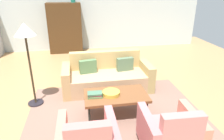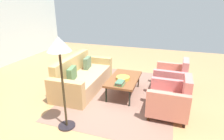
{
  "view_description": "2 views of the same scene",
  "coord_description": "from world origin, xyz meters",
  "px_view_note": "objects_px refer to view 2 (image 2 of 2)",
  "views": [
    {
      "loc": [
        -0.36,
        -3.94,
        2.36
      ],
      "look_at": [
        0.29,
        -0.11,
        0.77
      ],
      "focal_mm": 33.31,
      "sensor_mm": 36.0,
      "label": 1
    },
    {
      "loc": [
        -3.87,
        -1.6,
        2.25
      ],
      "look_at": [
        0.56,
        -0.13,
        0.52
      ],
      "focal_mm": 29.93,
      "sensor_mm": 36.0,
      "label": 2
    }
  ],
  "objects_px": {
    "couch": "(81,78)",
    "floor_lamp": "(60,53)",
    "armchair_left": "(171,100)",
    "armchair_right": "(173,79)",
    "coffee_table": "(124,79)",
    "fruit_bowl": "(123,78)",
    "book_stack": "(120,83)"
  },
  "relations": [
    {
      "from": "armchair_right",
      "to": "floor_lamp",
      "type": "xyz_separation_m",
      "value": [
        -2.22,
        1.85,
        1.1
      ]
    },
    {
      "from": "couch",
      "to": "book_stack",
      "type": "xyz_separation_m",
      "value": [
        -0.4,
        -1.2,
        0.19
      ]
    },
    {
      "from": "couch",
      "to": "armchair_right",
      "type": "relative_size",
      "value": 2.4
    },
    {
      "from": "fruit_bowl",
      "to": "book_stack",
      "type": "distance_m",
      "value": 0.31
    },
    {
      "from": "floor_lamp",
      "to": "fruit_bowl",
      "type": "bearing_deg",
      "value": -24.03
    },
    {
      "from": "coffee_table",
      "to": "fruit_bowl",
      "type": "xyz_separation_m",
      "value": [
        -0.09,
        0.0,
        0.07
      ]
    },
    {
      "from": "armchair_left",
      "to": "armchair_right",
      "type": "bearing_deg",
      "value": 0.5
    },
    {
      "from": "floor_lamp",
      "to": "book_stack",
      "type": "bearing_deg",
      "value": -29.58
    },
    {
      "from": "coffee_table",
      "to": "armchair_right",
      "type": "relative_size",
      "value": 1.36
    },
    {
      "from": "coffee_table",
      "to": "armchair_right",
      "type": "xyz_separation_m",
      "value": [
        0.6,
        -1.17,
        -0.06
      ]
    },
    {
      "from": "couch",
      "to": "coffee_table",
      "type": "height_order",
      "value": "couch"
    },
    {
      "from": "coffee_table",
      "to": "book_stack",
      "type": "relative_size",
      "value": 4.33
    },
    {
      "from": "armchair_right",
      "to": "coffee_table",
      "type": "bearing_deg",
      "value": 119.28
    },
    {
      "from": "armchair_right",
      "to": "fruit_bowl",
      "type": "bearing_deg",
      "value": 122.72
    },
    {
      "from": "couch",
      "to": "book_stack",
      "type": "distance_m",
      "value": 1.28
    },
    {
      "from": "floor_lamp",
      "to": "armchair_right",
      "type": "bearing_deg",
      "value": -39.79
    },
    {
      "from": "armchair_right",
      "to": "book_stack",
      "type": "height_order",
      "value": "armchair_right"
    },
    {
      "from": "armchair_right",
      "to": "floor_lamp",
      "type": "relative_size",
      "value": 0.51
    },
    {
      "from": "couch",
      "to": "armchair_right",
      "type": "height_order",
      "value": "armchair_right"
    },
    {
      "from": "floor_lamp",
      "to": "armchair_left",
      "type": "bearing_deg",
      "value": -61.07
    },
    {
      "from": "couch",
      "to": "floor_lamp",
      "type": "bearing_deg",
      "value": 16.61
    },
    {
      "from": "couch",
      "to": "coffee_table",
      "type": "xyz_separation_m",
      "value": [
        0.0,
        -1.19,
        0.12
      ]
    },
    {
      "from": "coffee_table",
      "to": "armchair_right",
      "type": "height_order",
      "value": "armchair_right"
    },
    {
      "from": "coffee_table",
      "to": "floor_lamp",
      "type": "height_order",
      "value": "floor_lamp"
    },
    {
      "from": "couch",
      "to": "book_stack",
      "type": "relative_size",
      "value": 7.61
    },
    {
      "from": "couch",
      "to": "armchair_left",
      "type": "relative_size",
      "value": 2.4
    },
    {
      "from": "fruit_bowl",
      "to": "couch",
      "type": "bearing_deg",
      "value": 85.65
    },
    {
      "from": "armchair_right",
      "to": "fruit_bowl",
      "type": "xyz_separation_m",
      "value": [
        -0.69,
        1.17,
        0.14
      ]
    },
    {
      "from": "armchair_left",
      "to": "fruit_bowl",
      "type": "bearing_deg",
      "value": 66.91
    },
    {
      "from": "armchair_left",
      "to": "couch",
      "type": "bearing_deg",
      "value": 76.2
    },
    {
      "from": "fruit_bowl",
      "to": "armchair_right",
      "type": "bearing_deg",
      "value": -59.43
    },
    {
      "from": "armchair_left",
      "to": "book_stack",
      "type": "relative_size",
      "value": 3.17
    }
  ]
}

